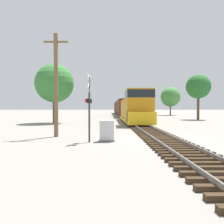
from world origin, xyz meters
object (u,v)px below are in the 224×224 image
Objects in this scene: freight_train at (123,108)px; tree_deep_background at (170,97)px; crossing_signal_near at (89,103)px; tree_mid_background at (198,87)px; tree_far_right at (55,83)px; relay_cabinet at (107,131)px; utility_pole at (56,84)px.

freight_train is 14.78m from tree_deep_background.
tree_mid_background reaches higher than crossing_signal_near.
crossing_signal_near is at bearing -69.45° from tree_far_right.
tree_mid_background is (16.27, 25.26, 5.27)m from relay_cabinet.
freight_train is at bearing -161.28° from tree_deep_background.
crossing_signal_near is at bearing -96.41° from freight_train.
tree_deep_background reaches higher than freight_train.
tree_far_right is at bearing 114.19° from relay_cabinet.
tree_far_right is at bearing -159.97° from tree_mid_background.
tree_mid_background is at bearing 57.22° from relay_cabinet.
tree_deep_background is (1.08, 21.64, -0.78)m from tree_mid_background.
freight_train reaches higher than relay_cabinet.
utility_pole is (-2.69, 2.65, 1.49)m from crossing_signal_near.
tree_mid_background is 1.03× the size of tree_deep_background.
tree_deep_background is (24.81, 30.29, -0.39)m from tree_far_right.
utility_pole is 0.93× the size of tree_far_right.
tree_far_right is at bearing -154.91° from crossing_signal_near.
utility_pole is at bearing -131.20° from tree_mid_background.
tree_far_right is at bearing 104.37° from utility_pole.
tree_far_right reaches higher than freight_train.
tree_deep_background is (21.16, 44.57, 1.22)m from utility_pole.
freight_train is 40.67m from utility_pole.
tree_far_right is (-6.34, 16.92, 3.10)m from crossing_signal_near.
utility_pole is 14.82m from tree_far_right.
relay_cabinet is 30.51m from tree_mid_background.
crossing_signal_near is 0.56× the size of utility_pole.
tree_mid_background is 21.68m from tree_deep_background.
freight_train is at bearing 79.40° from utility_pole.
utility_pole is at bearing -130.03° from crossing_signal_near.
relay_cabinet is at bearing -110.30° from tree_deep_background.
tree_mid_background is (12.60, -17.00, 3.89)m from freight_train.
tree_far_right reaches higher than tree_mid_background.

